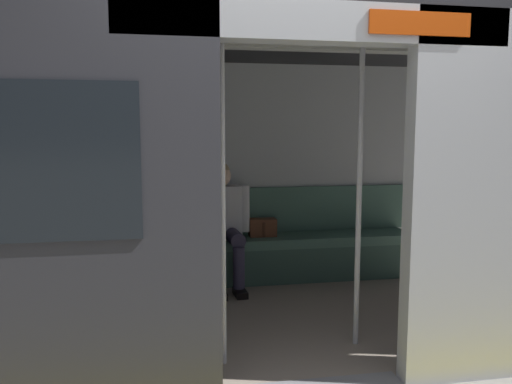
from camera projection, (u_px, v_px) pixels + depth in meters
train_car at (262, 129)px, 3.74m from camera, size 6.40×2.57×2.21m
bench_seat at (251, 248)px, 4.80m from camera, size 3.21×0.44×0.43m
person_seated at (222, 216)px, 4.66m from camera, size 0.55×0.69×1.16m
handbag at (262, 227)px, 4.86m from camera, size 0.26×0.15×0.17m
book at (185, 238)px, 4.72m from camera, size 0.19×0.24×0.03m
grab_pole_door at (223, 199)px, 3.02m from camera, size 0.04×0.04×2.07m
grab_pole_far at (359, 193)px, 3.31m from camera, size 0.04×0.04×2.07m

